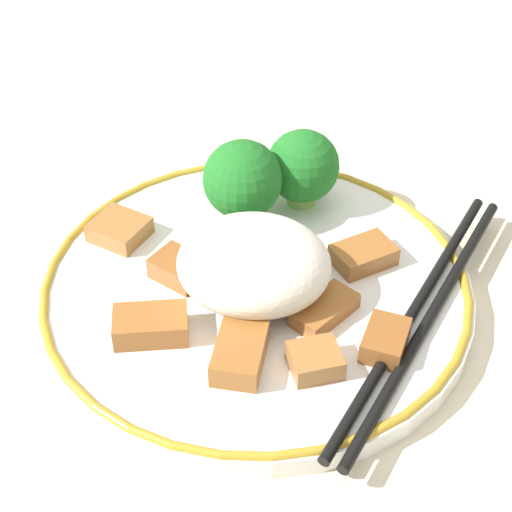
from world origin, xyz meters
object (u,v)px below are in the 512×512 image
plate (256,289)px  broccoli_back_center (243,181)px  chopsticks (421,315)px  broccoli_back_left (303,167)px

plate → broccoli_back_center: bearing=105.6°
broccoli_back_center → chopsticks: bearing=-33.9°
broccoli_back_left → chopsticks: 0.12m
chopsticks → broccoli_back_center: bearing=146.1°
broccoli_back_left → broccoli_back_center: (-0.03, -0.02, 0.00)m
plate → broccoli_back_center: size_ratio=4.50×
broccoli_back_left → plate: bearing=-102.6°
broccoli_back_left → chopsticks: broccoli_back_left is taller
broccoli_back_center → plate: bearing=-74.4°
broccoli_back_center → chopsticks: (0.11, -0.07, -0.03)m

